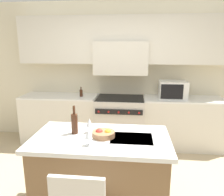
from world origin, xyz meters
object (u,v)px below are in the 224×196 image
Objects in this scene: range_stove at (120,121)px; wine_glass_far at (89,123)px; wine_bottle at (75,123)px; fruit_bowl at (103,134)px; oil_bottle_on_counter at (81,93)px; wine_glass_near at (89,134)px; microwave at (173,90)px.

range_stove is 5.46× the size of wine_glass_far.
wine_bottle is 0.35m from fruit_bowl.
wine_bottle is (-0.39, -1.74, 0.57)m from range_stove.
range_stove is 1.87m from wine_bottle.
fruit_bowl is 1.90m from oil_bottle_on_counter.
fruit_bowl is at bearing 62.84° from wine_glass_near.
wine_glass_near is 0.32m from wine_glass_far.
wine_glass_near is (-1.13, -2.04, -0.06)m from microwave.
microwave is 2.86× the size of wine_glass_far.
wine_glass_near is 2.08m from oil_bottle_on_counter.
microwave reaches higher than range_stove.
wine_glass_near and wine_glass_far have the same top height.
wine_glass_near is at bearing -94.85° from range_stove.
range_stove is 3.80× the size of fruit_bowl.
oil_bottle_on_counter is (-0.68, 1.78, 0.06)m from fruit_bowl.
range_stove is at bearing 85.15° from wine_glass_near.
fruit_bowl is at bearing -119.17° from microwave.
microwave is at bearing 55.52° from wine_glass_far.
wine_bottle is at bearing -78.54° from oil_bottle_on_counter.
wine_glass_near is 0.70× the size of fruit_bowl.
microwave is 2.65× the size of oil_bottle_on_counter.
microwave is at bearing 1.12° from range_stove.
wine_bottle reaches higher than fruit_bowl.
wine_bottle is 1.87× the size of wine_glass_near.
fruit_bowl is 1.33× the size of oil_bottle_on_counter.
microwave is at bearing 61.04° from wine_glass_near.
fruit_bowl is (-1.01, -1.82, -0.14)m from microwave.
wine_bottle is at bearing -102.59° from range_stove.
wine_glass_near is at bearing -117.16° from fruit_bowl.
oil_bottle_on_counter is at bearing 110.91° from fruit_bowl.
fruit_bowl is (0.11, 0.22, -0.08)m from wine_glass_near.
microwave is 2.09m from wine_glass_far.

